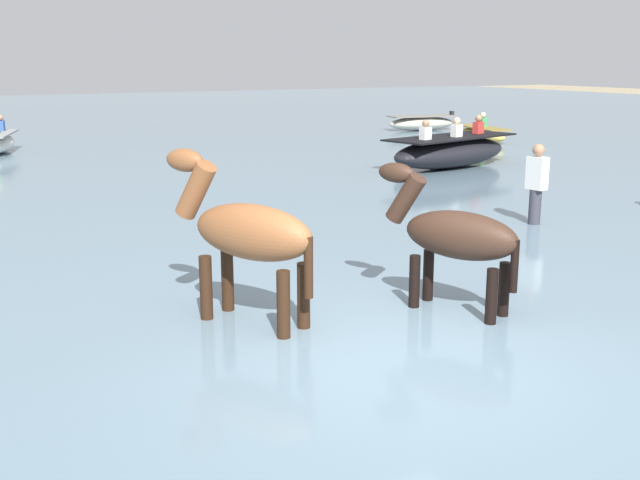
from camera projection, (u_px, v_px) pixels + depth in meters
name	position (u px, v px, depth m)	size (l,w,h in m)	color
ground_plane	(404.00, 389.00, 7.09)	(120.00, 120.00, 0.00)	gray
water_surface	(126.00, 201.00, 15.61)	(90.00, 90.00, 0.30)	slate
horse_lead_dark_bay	(454.00, 239.00, 8.22)	(1.00, 1.67, 1.86)	#382319
horse_trailing_chestnut	(247.00, 236.00, 7.82)	(1.19, 1.82, 2.06)	brown
boat_near_port	(450.00, 152.00, 19.20)	(4.13, 2.23, 1.26)	black
boat_mid_outer	(422.00, 123.00, 29.00)	(2.77, 1.33, 0.70)	#B2AD9E
boat_near_starboard	(482.00, 134.00, 25.07)	(1.26, 2.68, 0.96)	gold
person_wading_mid	(536.00, 190.00, 12.61)	(0.25, 0.35, 1.63)	#383842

